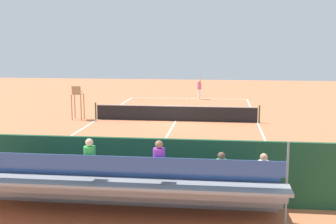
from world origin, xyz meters
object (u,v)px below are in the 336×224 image
Objects in this scene: umpire_chair at (77,99)px; courtside_bench at (204,179)px; tennis_net at (176,113)px; tennis_ball_near at (176,104)px; tennis_player at (199,87)px; bleacher_stand at (122,186)px; equipment_bag at (138,189)px; tennis_racket at (188,100)px.

umpire_chair is 1.19× the size of courtside_bench.
umpire_chair reaches higher than tennis_net.
courtside_bench is 21.00m from tennis_ball_near.
tennis_net is 10.77m from tennis_player.
bleacher_stand is 3.05m from courtside_bench.
tennis_player is at bearing -94.93° from tennis_net.
equipment_bag is (-6.34, 13.18, -1.13)m from umpire_chair.
tennis_player is (-0.78, -24.12, 0.84)m from equipment_bag.
equipment_bag is 1.55× the size of tennis_racket.
tennis_ball_near is at bearing -87.62° from equipment_bag.
tennis_player reaches higher than equipment_bag.
tennis_player is 3.74m from tennis_ball_near.
tennis_racket is 2.64m from tennis_ball_near.
tennis_racket is (-6.23, -10.26, -1.30)m from umpire_chair.
tennis_player reaches higher than tennis_racket.
umpire_chair reaches higher than courtside_bench.
bleacher_stand is at bearing 92.01° from tennis_ball_near.
tennis_player is (-0.85, -26.09, 0.09)m from bleacher_stand.
courtside_bench is at bearing 99.68° from tennis_net.
tennis_player reaches higher than courtside_bench.
tennis_player reaches higher than tennis_ball_near.
tennis_net is 4.81× the size of umpire_chair.
umpire_chair is 9.55m from tennis_ball_near.
bleacher_stand is at bearing 90.10° from tennis_racket.
bleacher_stand is 22.91m from tennis_ball_near.
tennis_racket is (-0.03, -10.04, -0.49)m from tennis_net.
umpire_chair reaches higher than tennis_player.
tennis_net is at bearing -89.72° from bleacher_stand.
courtside_bench is 0.93× the size of tennis_player.
umpire_chair is at bearing -64.31° from equipment_bag.
tennis_racket is (2.24, -23.31, -0.54)m from courtside_bench.
umpire_chair is 14.67m from equipment_bag.
courtside_bench is at bearing 93.20° from tennis_player.
tennis_net is 6.26m from umpire_chair.
tennis_racket is at bearing -121.27° from umpire_chair.
tennis_net is 13.46m from courtside_bench.
bleacher_stand is 25.42m from tennis_racket.
umpire_chair reaches higher than equipment_bag.
bleacher_stand is at bearing 88.05° from equipment_bag.
tennis_net is 5.72× the size of courtside_bench.
bleacher_stand is (-0.07, 15.37, 0.43)m from tennis_net.
tennis_ball_near is (0.87, -20.91, -0.15)m from equipment_bag.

